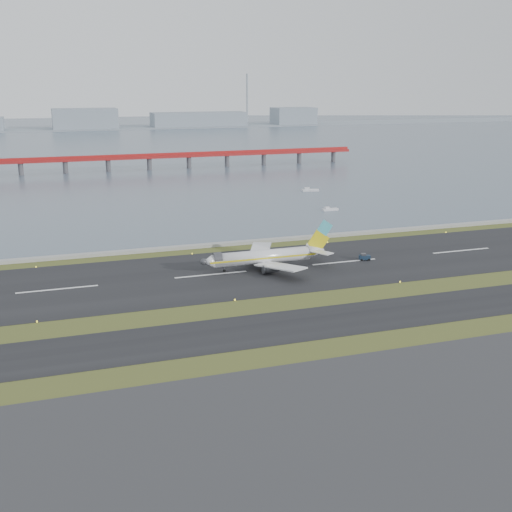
# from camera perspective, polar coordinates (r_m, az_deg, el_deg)

# --- Properties ---
(ground) EXTENTS (1000.00, 1000.00, 0.00)m
(ground) POSITION_cam_1_polar(r_m,az_deg,el_deg) (147.03, -1.04, -4.92)
(ground) COLOR #374A1A
(ground) RESTS_ON ground
(apron_strip) EXTENTS (1000.00, 50.00, 0.10)m
(apron_strip) POSITION_cam_1_polar(r_m,az_deg,el_deg) (100.77, 8.79, -15.11)
(apron_strip) COLOR #313234
(apron_strip) RESTS_ON ground
(taxiway_strip) EXTENTS (1000.00, 18.00, 0.10)m
(taxiway_strip) POSITION_cam_1_polar(r_m,az_deg,el_deg) (136.37, 0.49, -6.55)
(taxiway_strip) COLOR black
(taxiway_strip) RESTS_ON ground
(runway_strip) EXTENTS (1000.00, 45.00, 0.10)m
(runway_strip) POSITION_cam_1_polar(r_m,az_deg,el_deg) (174.39, -4.02, -1.67)
(runway_strip) COLOR black
(runway_strip) RESTS_ON ground
(seawall) EXTENTS (1000.00, 2.50, 1.00)m
(seawall) POSITION_cam_1_polar(r_m,az_deg,el_deg) (202.40, -6.18, 0.80)
(seawall) COLOR gray
(seawall) RESTS_ON ground
(bay_water) EXTENTS (1400.00, 800.00, 1.30)m
(bay_water) POSITION_cam_1_polar(r_m,az_deg,el_deg) (595.26, -14.74, 9.86)
(bay_water) COLOR #4A566A
(bay_water) RESTS_ON ground
(red_pier) EXTENTS (260.00, 5.00, 10.20)m
(red_pier) POSITION_cam_1_polar(r_m,az_deg,el_deg) (388.99, -9.48, 8.63)
(red_pier) COLOR maroon
(red_pier) RESTS_ON ground
(far_shoreline) EXTENTS (1400.00, 80.00, 60.50)m
(far_shoreline) POSITION_cam_1_polar(r_m,az_deg,el_deg) (754.99, -14.66, 11.37)
(far_shoreline) COLOR gray
(far_shoreline) RESTS_ON ground
(airliner) EXTENTS (38.52, 32.89, 12.80)m
(airliner) POSITION_cam_1_polar(r_m,az_deg,el_deg) (179.26, 1.01, -0.03)
(airliner) COLOR silver
(airliner) RESTS_ON ground
(pushback_tug) EXTENTS (3.53, 2.56, 2.03)m
(pushback_tug) POSITION_cam_1_polar(r_m,az_deg,el_deg) (190.60, 9.62, -0.09)
(pushback_tug) COLOR #142538
(pushback_tug) RESTS_ON ground
(workboat_near) EXTENTS (6.68, 2.29, 1.61)m
(workboat_near) POSITION_cam_1_polar(r_m,az_deg,el_deg) (263.11, 6.56, 4.15)
(workboat_near) COLOR silver
(workboat_near) RESTS_ON ground
(workboat_far) EXTENTS (8.24, 4.00, 1.92)m
(workboat_far) POSITION_cam_1_polar(r_m,az_deg,el_deg) (309.13, 4.81, 5.86)
(workboat_far) COLOR silver
(workboat_far) RESTS_ON ground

